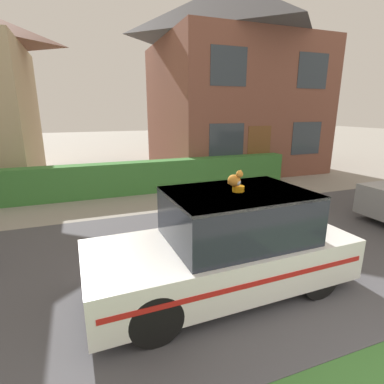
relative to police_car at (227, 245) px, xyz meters
name	(u,v)px	position (x,y,z in m)	size (l,w,h in m)	color
road_strip	(234,251)	(0.74, 1.07, -0.73)	(28.00, 5.50, 0.01)	#4C4C51
garden_hedge	(142,177)	(-0.08, 6.00, -0.21)	(10.72, 0.53, 1.05)	#3D7F38
police_car	(227,245)	(0.00, 0.00, 0.00)	(4.00, 1.73, 1.62)	black
cat	(235,180)	(0.10, -0.01, 1.00)	(0.22, 0.30, 0.26)	orange
house_right	(231,78)	(4.98, 9.54, 3.38)	(6.94, 6.85, 8.06)	brown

